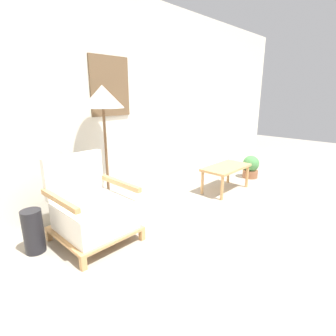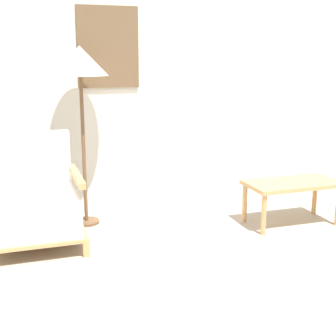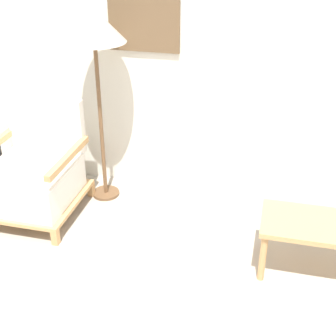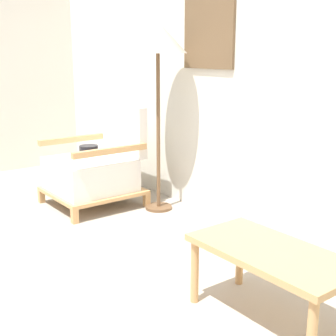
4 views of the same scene
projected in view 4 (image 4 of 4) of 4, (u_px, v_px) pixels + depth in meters
name	position (u px, v px, depth m)	size (l,w,h in m)	color
wall_back	(242.00, 47.00, 3.43)	(8.00, 0.09, 2.70)	silver
armchair	(96.00, 169.00, 4.10)	(0.72, 0.74, 0.86)	tan
floor_lamp	(158.00, 44.00, 3.71)	(0.47, 0.47, 1.56)	brown
coffee_table	(271.00, 260.00, 2.28)	(0.82, 0.42, 0.39)	tan
vase	(89.00, 167.00, 4.64)	(0.18, 0.18, 0.43)	black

